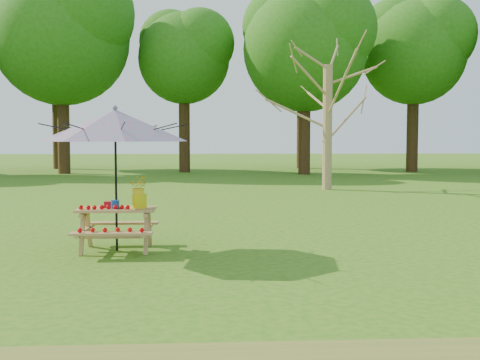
{
  "coord_description": "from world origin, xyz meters",
  "views": [
    {
      "loc": [
        1.41,
        -7.24,
        1.76
      ],
      "look_at": [
        1.95,
        2.12,
        1.1
      ],
      "focal_mm": 45.0,
      "sensor_mm": 36.0,
      "label": 1
    }
  ],
  "objects": [
    {
      "name": "bare_tree",
      "position": [
        5.54,
        12.99,
        5.94
      ],
      "size": [
        6.59,
        6.59,
        9.77
      ],
      "color": "#8F704E",
      "rests_on": "ground"
    },
    {
      "name": "patio_umbrella",
      "position": [
        0.02,
        2.12,
        1.95
      ],
      "size": [
        2.78,
        2.78,
        2.26
      ],
      "color": "black",
      "rests_on": "ground"
    },
    {
      "name": "treeline",
      "position": [
        0.0,
        22.0,
        8.0
      ],
      "size": [
        60.0,
        12.0,
        16.0
      ],
      "primitive_type": null,
      "color": "#275F10",
      "rests_on": "ground"
    },
    {
      "name": "picnic_table",
      "position": [
        0.02,
        2.12,
        0.33
      ],
      "size": [
        1.2,
        1.32,
        0.67
      ],
      "color": "#A97F4C",
      "rests_on": "ground"
    },
    {
      "name": "tomatoes_row",
      "position": [
        -0.13,
        1.94,
        0.71
      ],
      "size": [
        0.77,
        0.13,
        0.07
      ],
      "primitive_type": null,
      "color": "red",
      "rests_on": "picnic_table"
    },
    {
      "name": "ground",
      "position": [
        0.0,
        0.0,
        0.0
      ],
      "size": [
        120.0,
        120.0,
        0.0
      ],
      "primitive_type": "plane",
      "color": "#2B6212",
      "rests_on": "ground"
    },
    {
      "name": "flower_bucket",
      "position": [
        0.38,
        2.09,
        0.94
      ],
      "size": [
        0.36,
        0.33,
        0.5
      ],
      "color": "yellow",
      "rests_on": "picnic_table"
    },
    {
      "name": "produce_bins",
      "position": [
        -0.03,
        2.16,
        0.72
      ],
      "size": [
        0.24,
        0.36,
        0.13
      ],
      "color": "#AE0D1A",
      "rests_on": "picnic_table"
    }
  ]
}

